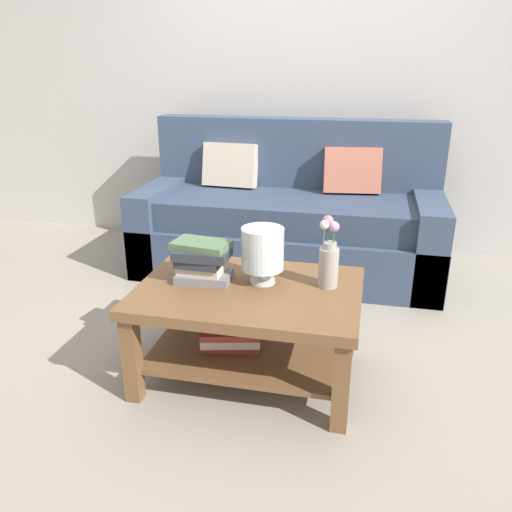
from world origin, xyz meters
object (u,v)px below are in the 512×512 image
(glass_hurricane_vase, at_px, (263,250))
(flower_pitcher, at_px, (329,259))
(book_stack_main, at_px, (202,262))
(coffee_table, at_px, (247,314))
(couch, at_px, (289,220))

(glass_hurricane_vase, height_order, flower_pitcher, flower_pitcher)
(book_stack_main, height_order, flower_pitcher, flower_pitcher)
(coffee_table, distance_m, glass_hurricane_vase, 0.31)
(couch, relative_size, flower_pitcher, 6.30)
(book_stack_main, bearing_deg, couch, 82.46)
(book_stack_main, bearing_deg, flower_pitcher, 6.23)
(couch, distance_m, glass_hurricane_vase, 1.40)
(flower_pitcher, bearing_deg, book_stack_main, -173.77)
(couch, distance_m, book_stack_main, 1.44)
(flower_pitcher, bearing_deg, coffee_table, -164.98)
(coffee_table, bearing_deg, book_stack_main, 171.66)
(glass_hurricane_vase, bearing_deg, couch, 94.00)
(glass_hurricane_vase, bearing_deg, flower_pitcher, 4.59)
(coffee_table, bearing_deg, flower_pitcher, 15.02)
(couch, xyz_separation_m, flower_pitcher, (0.40, -1.35, 0.24))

